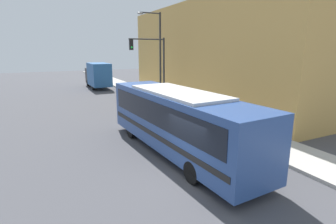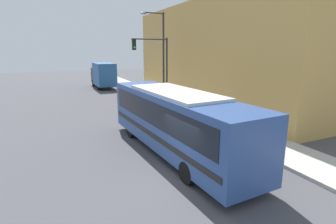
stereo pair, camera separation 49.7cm
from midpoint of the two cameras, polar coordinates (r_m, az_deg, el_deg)
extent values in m
plane|color=#47474C|center=(10.80, 4.82, -14.59)|extent=(120.00, 120.00, 0.00)
cube|color=#B7B2A8|center=(30.62, -3.91, 4.03)|extent=(2.83, 70.00, 0.16)
cube|color=tan|center=(26.21, 10.76, 12.23)|extent=(6.00, 24.32, 9.24)
cube|color=#2D4C8C|center=(12.83, 2.64, -1.77)|extent=(3.09, 10.81, 2.64)
cube|color=black|center=(12.71, 2.66, 0.29)|extent=(3.08, 9.96, 1.09)
cube|color=black|center=(12.99, 2.61, -4.25)|extent=(3.11, 10.39, 0.24)
cube|color=silver|center=(12.54, 2.71, 4.28)|extent=(2.61, 6.00, 0.16)
cylinder|color=black|center=(16.46, 0.01, -2.84)|extent=(0.33, 0.92, 0.90)
cylinder|color=black|center=(15.60, -7.13, -3.88)|extent=(0.33, 0.92, 0.90)
cylinder|color=black|center=(11.65, 14.85, -10.38)|extent=(0.33, 0.92, 0.90)
cylinder|color=black|center=(10.39, 5.68, -13.00)|extent=(0.33, 0.92, 0.90)
cube|color=#265999|center=(35.94, -13.32, 8.02)|extent=(2.30, 4.80, 2.90)
cube|color=#262628|center=(39.24, -14.28, 7.78)|extent=(2.19, 1.87, 2.06)
cylinder|color=black|center=(38.86, -15.56, 6.12)|extent=(0.25, 0.90, 0.90)
cylinder|color=black|center=(35.04, -14.50, 5.43)|extent=(0.25, 0.90, 0.90)
cylinder|color=#999999|center=(16.35, 13.73, -3.42)|extent=(0.23, 0.23, 0.55)
sphere|color=#999999|center=(16.26, 13.80, -2.27)|extent=(0.22, 0.22, 0.22)
cylinder|color=#999999|center=(16.25, 14.01, -3.44)|extent=(0.10, 0.14, 0.10)
cylinder|color=#2D2D2D|center=(23.77, 0.35, 8.73)|extent=(0.16, 0.16, 5.92)
cylinder|color=#2D2D2D|center=(23.08, -3.38, 15.55)|extent=(3.20, 0.11, 0.11)
cube|color=black|center=(22.59, -6.78, 14.39)|extent=(0.30, 0.24, 0.90)
sphere|color=#19D83F|center=(22.46, -6.65, 13.82)|extent=(0.18, 0.18, 0.18)
cylinder|color=#2D2D2D|center=(21.77, 2.85, 1.72)|extent=(0.06, 0.06, 0.99)
cylinder|color=#4C4C51|center=(21.65, 2.87, 3.29)|extent=(0.14, 0.14, 0.22)
cylinder|color=#2D2D2D|center=(24.63, -0.40, 11.47)|extent=(0.18, 0.18, 8.12)
cylinder|color=#2D2D2D|center=(24.44, -2.54, 20.75)|extent=(1.86, 0.11, 0.11)
ellipsoid|color=gray|center=(24.10, -4.73, 20.63)|extent=(0.56, 0.28, 0.20)
camera|label=1|loc=(0.25, -89.11, 0.21)|focal=28.00mm
camera|label=2|loc=(0.25, 90.89, -0.21)|focal=28.00mm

